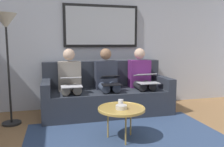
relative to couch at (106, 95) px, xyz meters
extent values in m
cube|color=#B7BCC6|center=(0.00, -0.48, 0.99)|extent=(6.00, 0.12, 2.60)
cube|color=#33476B|center=(0.00, 1.27, -0.31)|extent=(2.60, 1.80, 0.01)
cube|color=#2D333D|center=(0.00, 0.07, -0.10)|extent=(2.20, 0.90, 0.42)
cube|color=#2D333D|center=(0.00, -0.28, 0.35)|extent=(2.20, 0.20, 0.48)
cube|color=#2D333D|center=(-1.03, 0.07, 0.21)|extent=(0.14, 0.90, 0.20)
cube|color=#2D333D|center=(1.03, 0.07, 0.21)|extent=(0.14, 0.90, 0.20)
cube|color=black|center=(0.00, -0.39, 1.24)|extent=(1.42, 0.04, 0.79)
cube|color=#B2B7BC|center=(0.00, -0.37, 1.24)|extent=(1.32, 0.01, 0.69)
cylinder|color=tan|center=(0.08, 1.22, 0.09)|extent=(0.60, 0.60, 0.03)
torus|color=tan|center=(0.08, 1.22, 0.10)|extent=(0.60, 0.60, 0.02)
cylinder|color=#B28E42|center=(0.08, 1.40, -0.12)|extent=(0.02, 0.02, 0.39)
cylinder|color=#B28E42|center=(-0.08, 1.13, -0.12)|extent=(0.02, 0.02, 0.39)
cylinder|color=#B28E42|center=(0.24, 1.13, -0.12)|extent=(0.02, 0.02, 0.39)
cylinder|color=silver|center=(0.07, 1.14, 0.15)|extent=(0.07, 0.07, 0.09)
cylinder|color=beige|center=(0.10, 1.26, 0.13)|extent=(0.14, 0.14, 0.05)
cube|color=#66236B|center=(-0.64, -0.03, 0.36)|extent=(0.38, 0.22, 0.50)
sphere|color=beige|center=(-0.64, -0.03, 0.73)|extent=(0.20, 0.20, 0.20)
cylinder|color=#232328|center=(-0.73, 0.18, 0.18)|extent=(0.14, 0.42, 0.14)
cylinder|color=#232328|center=(-0.55, 0.18, 0.18)|extent=(0.14, 0.42, 0.14)
cylinder|color=#232328|center=(-0.73, 0.39, -0.10)|extent=(0.11, 0.11, 0.42)
cylinder|color=#232328|center=(-0.55, 0.39, -0.10)|extent=(0.11, 0.11, 0.42)
cube|color=silver|center=(-0.64, 0.39, 0.25)|extent=(0.35, 0.23, 0.01)
cube|color=silver|center=(-0.64, 0.25, 0.37)|extent=(0.35, 0.23, 0.06)
cube|color=#A5C6EA|center=(-0.64, 0.25, 0.38)|extent=(0.31, 0.20, 0.05)
cube|color=#2D3342|center=(0.00, -0.03, 0.36)|extent=(0.38, 0.22, 0.50)
sphere|color=#997051|center=(0.00, -0.03, 0.73)|extent=(0.20, 0.20, 0.20)
cylinder|color=#384256|center=(-0.09, 0.18, 0.18)|extent=(0.14, 0.42, 0.14)
cylinder|color=#384256|center=(0.09, 0.18, 0.18)|extent=(0.14, 0.42, 0.14)
cylinder|color=#384256|center=(-0.09, 0.39, -0.10)|extent=(0.11, 0.11, 0.42)
cylinder|color=#384256|center=(0.09, 0.39, -0.10)|extent=(0.11, 0.11, 0.42)
cube|color=black|center=(0.00, 0.39, 0.25)|extent=(0.31, 0.20, 0.01)
cube|color=black|center=(0.00, 0.25, 0.36)|extent=(0.31, 0.19, 0.08)
cube|color=#A5C6EA|center=(0.00, 0.25, 0.36)|extent=(0.28, 0.17, 0.07)
cube|color=gray|center=(0.64, -0.03, 0.36)|extent=(0.38, 0.22, 0.50)
sphere|color=beige|center=(0.64, -0.03, 0.73)|extent=(0.20, 0.20, 0.20)
cylinder|color=gray|center=(0.55, 0.18, 0.18)|extent=(0.14, 0.42, 0.14)
cylinder|color=gray|center=(0.73, 0.18, 0.18)|extent=(0.14, 0.42, 0.14)
cylinder|color=gray|center=(0.55, 0.39, -0.10)|extent=(0.11, 0.11, 0.42)
cylinder|color=gray|center=(0.73, 0.39, -0.10)|extent=(0.11, 0.11, 0.42)
cube|color=white|center=(0.64, 0.39, 0.25)|extent=(0.32, 0.22, 0.01)
cube|color=white|center=(0.64, 0.25, 0.37)|extent=(0.32, 0.22, 0.06)
cube|color=#A5C6EA|center=(0.64, 0.26, 0.37)|extent=(0.29, 0.19, 0.04)
cylinder|color=black|center=(1.55, 0.27, -0.30)|extent=(0.28, 0.28, 0.03)
cylinder|color=black|center=(1.55, 0.27, 0.44)|extent=(0.03, 0.03, 1.50)
cone|color=beige|center=(1.55, 0.27, 1.24)|extent=(0.32, 0.32, 0.22)
camera|label=1|loc=(0.89, 3.89, 0.92)|focal=36.44mm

